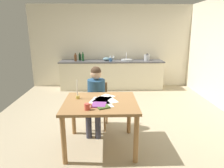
# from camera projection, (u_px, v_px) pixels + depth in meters

# --- Properties ---
(ground_plane) EXTENTS (5.20, 5.20, 0.04)m
(ground_plane) POSITION_uv_depth(u_px,v_px,m) (115.00, 118.00, 4.21)
(ground_plane) COLOR tan
(wall_back) EXTENTS (5.20, 0.12, 2.60)m
(wall_back) POSITION_uv_depth(u_px,v_px,m) (111.00, 47.00, 6.37)
(wall_back) COLOR silver
(wall_back) RESTS_ON ground
(kitchen_counter) EXTENTS (3.22, 0.64, 0.90)m
(kitchen_counter) POSITION_uv_depth(u_px,v_px,m) (112.00, 75.00, 6.25)
(kitchen_counter) COLOR beige
(kitchen_counter) RESTS_ON ground
(dining_table) EXTENTS (1.11, 0.95, 0.76)m
(dining_table) POSITION_uv_depth(u_px,v_px,m) (100.00, 109.00, 3.01)
(dining_table) COLOR #9E7042
(dining_table) RESTS_ON ground
(chair_at_table) EXTENTS (0.45, 0.45, 0.85)m
(chair_at_table) POSITION_uv_depth(u_px,v_px,m) (97.00, 103.00, 3.74)
(chair_at_table) COLOR #9E7042
(chair_at_table) RESTS_ON ground
(person_seated) EXTENTS (0.37, 0.61, 1.19)m
(person_seated) POSITION_uv_depth(u_px,v_px,m) (96.00, 95.00, 3.55)
(person_seated) COLOR navy
(person_seated) RESTS_ON ground
(coffee_mug) EXTENTS (0.11, 0.07, 0.09)m
(coffee_mug) POSITION_uv_depth(u_px,v_px,m) (87.00, 107.00, 2.66)
(coffee_mug) COLOR #D84C3F
(coffee_mug) RESTS_ON dining_table
(candlestick) EXTENTS (0.06, 0.06, 0.31)m
(candlestick) POSITION_uv_depth(u_px,v_px,m) (78.00, 93.00, 3.08)
(candlestick) COLOR gold
(candlestick) RESTS_ON dining_table
(book_magazine) EXTENTS (0.24, 0.26, 0.02)m
(book_magazine) POSITION_uv_depth(u_px,v_px,m) (102.00, 106.00, 2.78)
(book_magazine) COLOR #455C29
(book_magazine) RESTS_ON dining_table
(book_cookery) EXTENTS (0.22, 0.23, 0.02)m
(book_cookery) POSITION_uv_depth(u_px,v_px,m) (99.00, 105.00, 2.82)
(book_cookery) COLOR #8A4294
(book_cookery) RESTS_ON dining_table
(paper_letter) EXTENTS (0.31, 0.36, 0.00)m
(paper_letter) POSITION_uv_depth(u_px,v_px,m) (109.00, 100.00, 3.04)
(paper_letter) COLOR white
(paper_letter) RESTS_ON dining_table
(paper_bill) EXTENTS (0.30, 0.35, 0.00)m
(paper_bill) POSITION_uv_depth(u_px,v_px,m) (104.00, 104.00, 2.87)
(paper_bill) COLOR white
(paper_bill) RESTS_ON dining_table
(paper_envelope) EXTENTS (0.35, 0.36, 0.00)m
(paper_envelope) POSITION_uv_depth(u_px,v_px,m) (105.00, 97.00, 3.17)
(paper_envelope) COLOR white
(paper_envelope) RESTS_ON dining_table
(paper_receipt) EXTENTS (0.30, 0.35, 0.00)m
(paper_receipt) POSITION_uv_depth(u_px,v_px,m) (102.00, 100.00, 3.06)
(paper_receipt) COLOR white
(paper_receipt) RESTS_ON dining_table
(paper_notice) EXTENTS (0.28, 0.34, 0.00)m
(paper_notice) POSITION_uv_depth(u_px,v_px,m) (98.00, 100.00, 3.03)
(paper_notice) COLOR white
(paper_notice) RESTS_ON dining_table
(sink_unit) EXTENTS (0.36, 0.36, 0.24)m
(sink_unit) POSITION_uv_depth(u_px,v_px,m) (127.00, 60.00, 6.14)
(sink_unit) COLOR #B2B7BC
(sink_unit) RESTS_ON kitchen_counter
(bottle_oil) EXTENTS (0.08, 0.08, 0.25)m
(bottle_oil) POSITION_uv_depth(u_px,v_px,m) (75.00, 58.00, 5.99)
(bottle_oil) COLOR #593319
(bottle_oil) RESTS_ON kitchen_counter
(bottle_vinegar) EXTENTS (0.08, 0.08, 0.24)m
(bottle_vinegar) POSITION_uv_depth(u_px,v_px,m) (80.00, 57.00, 6.15)
(bottle_vinegar) COLOR black
(bottle_vinegar) RESTS_ON kitchen_counter
(bottle_wine_red) EXTENTS (0.06, 0.06, 0.27)m
(bottle_wine_red) POSITION_uv_depth(u_px,v_px,m) (83.00, 57.00, 6.05)
(bottle_wine_red) COLOR #194C23
(bottle_wine_red) RESTS_ON kitchen_counter
(mixing_bowl) EXTENTS (0.24, 0.24, 0.11)m
(mixing_bowl) POSITION_uv_depth(u_px,v_px,m) (107.00, 59.00, 6.11)
(mixing_bowl) COLOR #668C99
(mixing_bowl) RESTS_ON kitchen_counter
(stovetop_kettle) EXTENTS (0.18, 0.18, 0.22)m
(stovetop_kettle) POSITION_uv_depth(u_px,v_px,m) (147.00, 57.00, 6.14)
(stovetop_kettle) COLOR #B7BABF
(stovetop_kettle) RESTS_ON kitchen_counter
(wine_glass_near_sink) EXTENTS (0.07, 0.07, 0.15)m
(wine_glass_near_sink) POSITION_uv_depth(u_px,v_px,m) (113.00, 57.00, 6.25)
(wine_glass_near_sink) COLOR silver
(wine_glass_near_sink) RESTS_ON kitchen_counter
(wine_glass_by_kettle) EXTENTS (0.07, 0.07, 0.15)m
(wine_glass_by_kettle) POSITION_uv_depth(u_px,v_px,m) (110.00, 57.00, 6.24)
(wine_glass_by_kettle) COLOR silver
(wine_glass_by_kettle) RESTS_ON kitchen_counter
(teacup_on_counter) EXTENTS (0.12, 0.09, 0.10)m
(teacup_on_counter) POSITION_uv_depth(u_px,v_px,m) (111.00, 60.00, 5.97)
(teacup_on_counter) COLOR #33598C
(teacup_on_counter) RESTS_ON kitchen_counter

